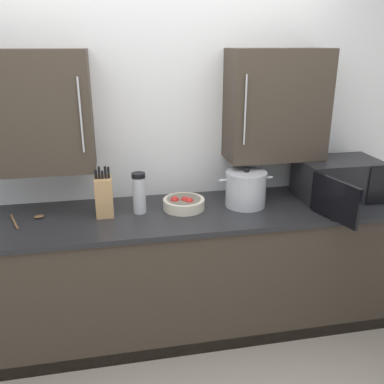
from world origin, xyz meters
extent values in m
cube|color=white|center=(0.00, 1.28, 1.35)|extent=(4.33, 0.10, 2.71)
cube|color=#3D3328|center=(-0.79, 1.07, 1.55)|extent=(0.68, 0.32, 0.74)
cylinder|color=#B7BABF|center=(-0.51, 0.89, 1.55)|extent=(0.01, 0.01, 0.45)
cube|color=#3D3328|center=(0.79, 1.07, 1.55)|extent=(0.68, 0.32, 0.74)
cylinder|color=#B7BABF|center=(0.51, 0.89, 1.55)|extent=(0.01, 0.01, 0.45)
cube|color=#3D3328|center=(0.00, 0.88, 0.43)|extent=(3.53, 0.68, 0.86)
cube|color=#232326|center=(0.00, 0.88, 0.88)|extent=(3.57, 0.72, 0.03)
cube|color=black|center=(0.00, 0.56, 0.04)|extent=(3.53, 0.04, 0.09)
cube|color=black|center=(1.23, 0.93, 1.04)|extent=(0.56, 0.37, 0.28)
cube|color=beige|center=(1.16, 0.92, 1.04)|extent=(0.36, 0.32, 0.22)
cube|color=black|center=(1.44, 0.74, 1.04)|extent=(0.16, 0.01, 0.26)
cube|color=black|center=(1.00, 0.55, 1.04)|extent=(0.12, 0.40, 0.26)
cylinder|color=#B7BABF|center=(-0.18, 0.91, 1.02)|extent=(0.09, 0.09, 0.24)
cylinder|color=black|center=(-0.18, 0.91, 1.15)|extent=(0.09, 0.09, 0.03)
cylinder|color=brown|center=(-0.97, 0.90, 0.90)|extent=(0.09, 0.23, 0.01)
ellipsoid|color=brown|center=(-0.83, 0.95, 0.91)|extent=(0.08, 0.06, 0.02)
cylinder|color=#B7BABF|center=(0.54, 0.90, 1.01)|extent=(0.27, 0.27, 0.23)
cylinder|color=#B7BABF|center=(0.54, 0.90, 1.13)|extent=(0.28, 0.28, 0.02)
cylinder|color=black|center=(0.54, 0.90, 1.15)|extent=(0.04, 0.04, 0.03)
cylinder|color=#B7BABF|center=(0.38, 0.90, 1.09)|extent=(0.05, 0.02, 0.02)
cylinder|color=#B7BABF|center=(0.70, 0.90, 1.09)|extent=(0.05, 0.02, 0.02)
cube|color=tan|center=(-0.41, 0.92, 1.02)|extent=(0.11, 0.15, 0.26)
cylinder|color=black|center=(-0.45, 0.90, 1.18)|extent=(0.02, 0.02, 0.06)
cylinder|color=black|center=(-0.43, 0.90, 1.19)|extent=(0.02, 0.02, 0.08)
cylinder|color=black|center=(-0.41, 0.90, 1.18)|extent=(0.02, 0.02, 0.05)
cylinder|color=black|center=(-0.39, 0.90, 1.19)|extent=(0.02, 0.02, 0.08)
cylinder|color=black|center=(-0.37, 0.90, 1.19)|extent=(0.02, 0.02, 0.07)
cylinder|color=beige|center=(0.11, 0.92, 0.93)|extent=(0.28, 0.28, 0.07)
cylinder|color=#6B6659|center=(0.11, 0.92, 0.95)|extent=(0.23, 0.23, 0.04)
sphere|color=red|center=(0.12, 0.90, 0.96)|extent=(0.05, 0.05, 0.05)
sphere|color=red|center=(0.05, 0.91, 0.97)|extent=(0.06, 0.06, 0.06)
sphere|color=red|center=(0.14, 0.87, 0.96)|extent=(0.06, 0.06, 0.06)
camera|label=1|loc=(-0.34, -1.67, 1.96)|focal=39.20mm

